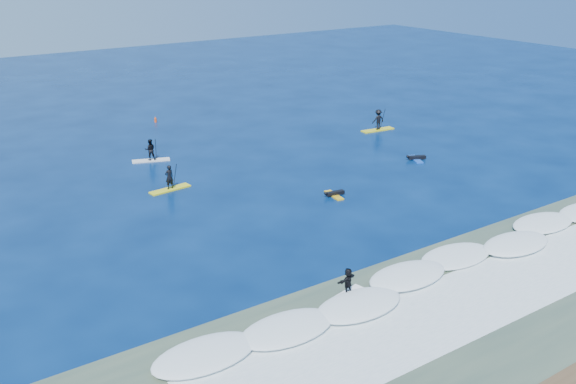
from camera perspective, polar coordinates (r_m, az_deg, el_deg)
ground at (r=42.90m, az=4.35°, el=-1.54°), size 160.00×160.00×0.00m
shallow_water at (r=34.25m, az=19.24°, el=-8.83°), size 90.00×13.00×0.01m
breaking_wave at (r=36.38m, az=14.24°, el=-6.45°), size 40.00×6.00×0.30m
whitewater at (r=34.75m, az=17.93°, el=-8.22°), size 34.00×5.00×0.02m
sup_paddler_left at (r=46.74m, az=-10.48°, el=0.97°), size 3.15×1.11×2.16m
sup_paddler_center at (r=53.49m, az=-12.14°, el=3.53°), size 3.11×1.74×2.13m
sup_paddler_right at (r=61.95m, az=8.01°, el=6.27°), size 3.43×1.18×2.36m
prone_paddler_near at (r=45.13m, az=4.12°, el=-0.18°), size 1.57×2.02×0.41m
prone_paddler_far at (r=53.82m, az=11.31°, el=2.98°), size 1.60×2.13×0.44m
wave_surfer at (r=32.12m, az=5.34°, el=-8.03°), size 2.10×0.98×1.47m
marker_buoy at (r=65.79m, az=-11.70°, el=6.31°), size 0.25×0.25×0.60m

